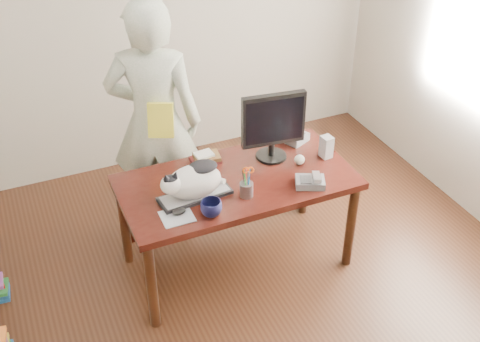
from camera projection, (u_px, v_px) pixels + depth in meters
name	position (u px, v px, depth m)	size (l,w,h in m)	color
room	(280.00, 147.00, 3.30)	(4.50, 4.50, 4.50)	black
desk	(233.00, 191.00, 4.23)	(1.60, 0.80, 0.75)	black
keyboard	(195.00, 195.00, 3.92)	(0.49, 0.23, 0.03)	black
cat	(192.00, 181.00, 3.84)	(0.47, 0.27, 0.27)	white
monitor	(273.00, 123.00, 4.14)	(0.45, 0.25, 0.51)	black
pen_cup	(247.00, 188.00, 3.90)	(0.11, 0.11, 0.23)	gray
mousepad	(177.00, 216.00, 3.75)	(0.20, 0.18, 0.00)	#ADB1B9
mouse	(179.00, 211.00, 3.76)	(0.09, 0.06, 0.04)	black
coffee_mug	(211.00, 208.00, 3.74)	(0.14, 0.14, 0.11)	black
phone	(311.00, 181.00, 4.02)	(0.23, 0.21, 0.09)	slate
speaker	(326.00, 147.00, 4.28)	(0.08, 0.09, 0.16)	#949496
baseball	(299.00, 160.00, 4.22)	(0.07, 0.07, 0.07)	white
book_stack	(206.00, 158.00, 4.25)	(0.21, 0.16, 0.08)	#4B1415
calculator	(292.00, 136.00, 4.50)	(0.24, 0.27, 0.07)	slate
person	(155.00, 123.00, 4.35)	(0.69, 0.45, 1.88)	silver
held_book	(161.00, 120.00, 4.16)	(0.21, 0.17, 0.25)	yellow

